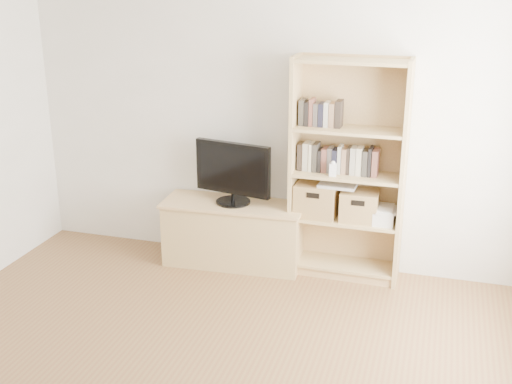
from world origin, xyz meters
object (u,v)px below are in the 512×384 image
at_px(basket_left, 317,199).
at_px(baby_monitor, 333,170).
at_px(laptop, 338,185).
at_px(television, 233,173).
at_px(bookshelf, 347,171).
at_px(tv_stand, 234,234).
at_px(basket_right, 359,206).

bearing_deg(basket_left, baby_monitor, -32.51).
xyz_separation_m(basket_left, laptop, (0.18, -0.02, 0.16)).
height_order(baby_monitor, basket_left, baby_monitor).
bearing_deg(television, basket_left, 15.66).
bearing_deg(bookshelf, basket_left, -178.81).
bearing_deg(bookshelf, television, -175.59).
relative_size(tv_stand, laptop, 3.91).
xyz_separation_m(baby_monitor, basket_right, (0.22, 0.10, -0.32)).
distance_m(tv_stand, bookshelf, 1.19).
bearing_deg(basket_right, laptop, -177.48).
height_order(bookshelf, television, bookshelf).
relative_size(basket_left, basket_right, 1.12).
distance_m(bookshelf, laptop, 0.14).
height_order(bookshelf, basket_left, bookshelf).
xyz_separation_m(baby_monitor, laptop, (0.03, 0.08, -0.15)).
relative_size(tv_stand, television, 1.71).
relative_size(bookshelf, television, 2.65).
xyz_separation_m(bookshelf, basket_right, (0.12, -0.01, -0.29)).
bearing_deg(baby_monitor, basket_left, 142.84).
xyz_separation_m(tv_stand, television, (0.00, 0.00, 0.58)).
distance_m(tv_stand, laptop, 1.07).
xyz_separation_m(bookshelf, television, (-0.99, -0.06, -0.08)).
bearing_deg(television, bookshelf, 14.57).
bearing_deg(basket_left, television, -172.85).
height_order(tv_stand, bookshelf, bookshelf).
height_order(baby_monitor, laptop, baby_monitor).
bearing_deg(tv_stand, basket_left, 1.47).
relative_size(television, basket_right, 2.29).
height_order(tv_stand, laptop, laptop).
height_order(tv_stand, television, television).
relative_size(baby_monitor, basket_right, 0.35).
bearing_deg(basket_left, laptop, -3.27).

